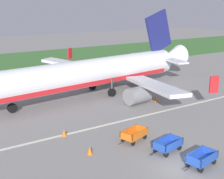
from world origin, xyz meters
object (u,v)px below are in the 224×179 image
(baggage_cart_third_in_row, at_px, (201,159))
(traffic_cone_mid_apron, at_px, (90,151))
(baggage_cart_far_end, at_px, (134,134))
(traffic_cone_by_carts, at_px, (64,133))
(airplane, at_px, (93,73))
(traffic_cone_near_plane, at_px, (156,99))
(baggage_cart_fourth_in_row, at_px, (168,145))

(baggage_cart_third_in_row, xyz_separation_m, traffic_cone_mid_apron, (-6.23, 6.38, -0.28))
(baggage_cart_far_end, distance_m, traffic_cone_mid_apron, 4.69)
(traffic_cone_by_carts, bearing_deg, baggage_cart_far_end, -42.32)
(baggage_cart_far_end, relative_size, traffic_cone_by_carts, 5.81)
(airplane, height_order, traffic_cone_near_plane, airplane)
(baggage_cart_fourth_in_row, bearing_deg, traffic_cone_mid_apron, 151.22)
(baggage_cart_third_in_row, relative_size, traffic_cone_mid_apron, 5.66)
(airplane, bearing_deg, traffic_cone_near_plane, -53.91)
(baggage_cart_fourth_in_row, height_order, traffic_cone_by_carts, baggage_cart_fourth_in_row)
(baggage_cart_third_in_row, bearing_deg, traffic_cone_by_carts, 120.40)
(baggage_cart_third_in_row, height_order, baggage_cart_fourth_in_row, same)
(traffic_cone_near_plane, height_order, traffic_cone_by_carts, traffic_cone_near_plane)
(baggage_cart_third_in_row, bearing_deg, traffic_cone_mid_apron, 134.32)
(baggage_cart_fourth_in_row, relative_size, traffic_cone_by_carts, 5.84)
(baggage_cart_fourth_in_row, relative_size, traffic_cone_mid_apron, 5.66)
(airplane, relative_size, traffic_cone_by_carts, 60.68)
(baggage_cart_third_in_row, bearing_deg, airplane, 82.46)
(traffic_cone_near_plane, bearing_deg, traffic_cone_mid_apron, -150.16)
(traffic_cone_near_plane, height_order, traffic_cone_mid_apron, traffic_cone_near_plane)
(traffic_cone_near_plane, bearing_deg, baggage_cart_far_end, -139.98)
(baggage_cart_third_in_row, distance_m, traffic_cone_near_plane, 16.62)
(traffic_cone_by_carts, bearing_deg, traffic_cone_near_plane, 13.91)
(baggage_cart_third_in_row, bearing_deg, baggage_cart_fourth_in_row, 98.62)
(baggage_cart_far_end, distance_m, traffic_cone_by_carts, 6.62)
(airplane, relative_size, baggage_cart_far_end, 10.44)
(baggage_cart_third_in_row, distance_m, baggage_cart_far_end, 6.71)
(baggage_cart_far_end, bearing_deg, baggage_cart_third_in_row, -76.64)
(airplane, height_order, traffic_cone_by_carts, airplane)
(traffic_cone_mid_apron, bearing_deg, airplane, 59.18)
(airplane, xyz_separation_m, traffic_cone_mid_apron, (-9.10, -15.25, -2.73))
(baggage_cart_far_end, height_order, traffic_cone_by_carts, baggage_cart_far_end)
(baggage_cart_far_end, distance_m, traffic_cone_near_plane, 12.50)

